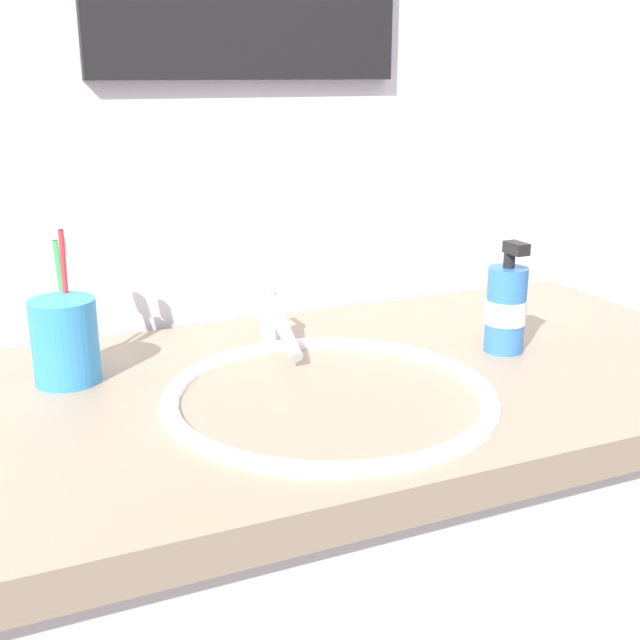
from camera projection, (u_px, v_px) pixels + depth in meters
tiled_wall_back at (242, 126)px, 1.23m from camera, size 2.38×0.04×2.40m
sink_basin at (330, 426)px, 0.98m from camera, size 0.41×0.41×0.11m
faucet at (274, 320)px, 1.12m from camera, size 0.02×0.15×0.09m
toothbrush_cup at (65, 341)px, 1.01m from camera, size 0.08×0.08×0.11m
toothbrush_white at (66, 296)px, 1.03m from camera, size 0.02×0.06×0.17m
toothbrush_green at (61, 286)px, 1.04m from camera, size 0.01×0.06×0.19m
toothbrush_red at (65, 282)px, 1.02m from camera, size 0.02×0.05×0.21m
soap_dispenser at (507, 309)px, 1.12m from camera, size 0.06×0.06×0.16m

